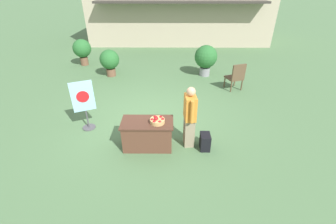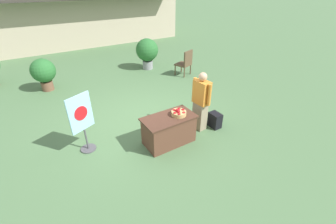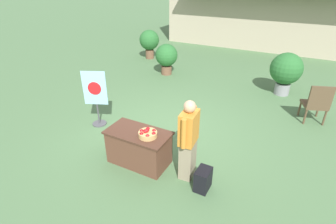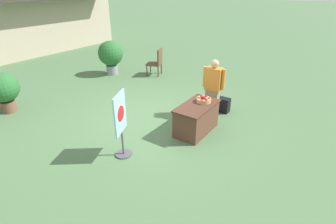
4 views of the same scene
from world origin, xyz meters
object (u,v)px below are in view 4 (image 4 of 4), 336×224
Objects in this scene: apple_basket at (204,100)px; potted_plant_near_right at (111,55)px; display_table at (196,118)px; potted_plant_far_right at (4,89)px; person_visitor at (213,88)px; backpack at (223,105)px; patio_chair at (157,61)px; poster_board at (121,123)px.

potted_plant_near_right is at bearing 69.99° from apple_basket.
potted_plant_far_right is at bearing 112.57° from display_table.
person_visitor is at bearing -57.67° from potted_plant_far_right.
display_table is at bearing 175.88° from backpack.
apple_basket is at bearing 177.00° from backpack.
patio_chair is (1.64, 3.61, 0.36)m from backpack.
potted_plant_far_right is (-2.08, 5.01, 0.33)m from display_table.
potted_plant_near_right is 1.15× the size of potted_plant_far_right.
display_table is 4.67m from patio_chair.
potted_plant_far_right is at bearing 160.41° from poster_board.
person_visitor reaches higher than potted_plant_near_right.
potted_plant_far_right is at bearing -179.00° from potted_plant_near_right.
apple_basket is 0.26× the size of potted_plant_near_right.
potted_plant_far_right is (-2.33, 5.05, -0.09)m from apple_basket.
person_visitor is (0.78, 0.13, 0.02)m from apple_basket.
potted_plant_far_right is at bearing -62.42° from person_visitor.
backpack is at bearing -97.55° from potted_plant_near_right.
poster_board is (-3.21, 0.90, 0.58)m from backpack.
patio_chair is (3.07, 3.51, 0.21)m from display_table.
poster_board is (-2.81, 0.71, -0.02)m from person_visitor.
backpack is 6.22m from potted_plant_far_right.
potted_plant_near_right is (2.12, 5.08, 0.44)m from display_table.
poster_board is 5.56m from patio_chair.
apple_basket is (0.25, -0.04, 0.42)m from display_table.
display_table is 1.20× the size of patio_chair.
patio_chair is (2.04, 3.43, -0.24)m from person_visitor.
poster_board is at bearing 164.30° from backpack.
backpack is 3.99m from patio_chair.
apple_basket is 5.45m from potted_plant_near_right.
display_table is 3.57× the size of apple_basket.
patio_chair is at bearing 95.52° from poster_board.
patio_chair is (4.85, 2.71, -0.22)m from poster_board.
potted_plant_near_right is (1.08, 5.00, -0.00)m from person_visitor.
person_visitor is 5.83m from potted_plant_far_right.
person_visitor reaches higher than potted_plant_far_right.
poster_board reaches higher than apple_basket.
apple_basket is 0.79m from person_visitor.
patio_chair is at bearing -16.22° from potted_plant_far_right.
apple_basket reaches higher than backpack.
patio_chair reaches higher than backpack.
potted_plant_far_right is at bearing 53.91° from patio_chair.
display_table is at bearing -0.00° from person_visitor.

